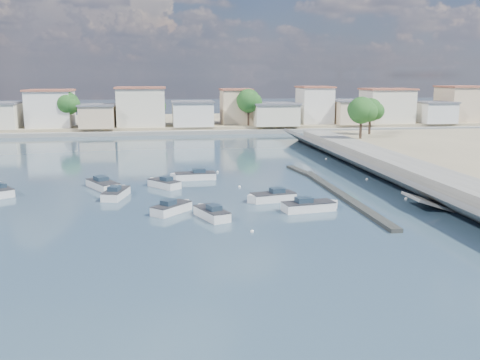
{
  "coord_description": "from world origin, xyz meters",
  "views": [
    {
      "loc": [
        -11.24,
        -41.04,
        12.2
      ],
      "look_at": [
        -3.02,
        13.3,
        1.4
      ],
      "focal_mm": 40.0,
      "sensor_mm": 36.0,
      "label": 1
    }
  ],
  "objects_px": {
    "motorboat_a": "(211,213)",
    "motorboat_d": "(271,197)",
    "motorboat_f": "(163,184)",
    "motorboat_b": "(173,208)",
    "motorboat_g": "(104,185)",
    "motorboat_h": "(311,206)",
    "motorboat_c": "(193,176)",
    "motorboat_e": "(117,194)"
  },
  "relations": [
    {
      "from": "motorboat_b",
      "to": "motorboat_h",
      "type": "bearing_deg",
      "value": -5.44
    },
    {
      "from": "motorboat_d",
      "to": "motorboat_g",
      "type": "bearing_deg",
      "value": 153.32
    },
    {
      "from": "motorboat_f",
      "to": "motorboat_c",
      "type": "bearing_deg",
      "value": 48.5
    },
    {
      "from": "motorboat_d",
      "to": "motorboat_e",
      "type": "relative_size",
      "value": 1.01
    },
    {
      "from": "motorboat_b",
      "to": "motorboat_f",
      "type": "bearing_deg",
      "value": 94.03
    },
    {
      "from": "motorboat_g",
      "to": "motorboat_c",
      "type": "bearing_deg",
      "value": 21.71
    },
    {
      "from": "motorboat_d",
      "to": "motorboat_e",
      "type": "bearing_deg",
      "value": 164.85
    },
    {
      "from": "motorboat_b",
      "to": "motorboat_d",
      "type": "relative_size",
      "value": 0.81
    },
    {
      "from": "motorboat_h",
      "to": "motorboat_c",
      "type": "bearing_deg",
      "value": 120.45
    },
    {
      "from": "motorboat_b",
      "to": "motorboat_c",
      "type": "bearing_deg",
      "value": 79.73
    },
    {
      "from": "motorboat_d",
      "to": "motorboat_f",
      "type": "bearing_deg",
      "value": 141.24
    },
    {
      "from": "motorboat_a",
      "to": "motorboat_e",
      "type": "bearing_deg",
      "value": 132.81
    },
    {
      "from": "motorboat_d",
      "to": "motorboat_f",
      "type": "height_order",
      "value": "same"
    },
    {
      "from": "motorboat_c",
      "to": "motorboat_e",
      "type": "distance_m",
      "value": 11.75
    },
    {
      "from": "motorboat_b",
      "to": "motorboat_f",
      "type": "relative_size",
      "value": 0.98
    },
    {
      "from": "motorboat_e",
      "to": "motorboat_f",
      "type": "xyz_separation_m",
      "value": [
        4.7,
        4.28,
        -0.0
      ]
    },
    {
      "from": "motorboat_a",
      "to": "motorboat_d",
      "type": "bearing_deg",
      "value": 39.31
    },
    {
      "from": "motorboat_d",
      "to": "motorboat_f",
      "type": "xyz_separation_m",
      "value": [
        -10.43,
        8.38,
        0.0
      ]
    },
    {
      "from": "motorboat_d",
      "to": "motorboat_h",
      "type": "bearing_deg",
      "value": -55.12
    },
    {
      "from": "motorboat_b",
      "to": "motorboat_f",
      "type": "height_order",
      "value": "same"
    },
    {
      "from": "motorboat_g",
      "to": "motorboat_d",
      "type": "bearing_deg",
      "value": -26.68
    },
    {
      "from": "motorboat_b",
      "to": "motorboat_e",
      "type": "xyz_separation_m",
      "value": [
        -5.5,
        7.05,
        0.0
      ]
    },
    {
      "from": "motorboat_f",
      "to": "motorboat_g",
      "type": "relative_size",
      "value": 0.75
    },
    {
      "from": "motorboat_f",
      "to": "motorboat_b",
      "type": "bearing_deg",
      "value": -85.97
    },
    {
      "from": "motorboat_c",
      "to": "motorboat_d",
      "type": "xyz_separation_m",
      "value": [
        6.85,
        -12.43,
        -0.0
      ]
    },
    {
      "from": "motorboat_b",
      "to": "motorboat_d",
      "type": "distance_m",
      "value": 10.08
    },
    {
      "from": "motorboat_b",
      "to": "motorboat_h",
      "type": "height_order",
      "value": "same"
    },
    {
      "from": "motorboat_g",
      "to": "motorboat_b",
      "type": "bearing_deg",
      "value": -57.79
    },
    {
      "from": "motorboat_a",
      "to": "motorboat_b",
      "type": "distance_m",
      "value": 3.95
    },
    {
      "from": "motorboat_c",
      "to": "motorboat_g",
      "type": "xyz_separation_m",
      "value": [
        -9.97,
        -3.97,
        0.0
      ]
    },
    {
      "from": "motorboat_g",
      "to": "motorboat_h",
      "type": "height_order",
      "value": "same"
    },
    {
      "from": "motorboat_b",
      "to": "motorboat_g",
      "type": "xyz_separation_m",
      "value": [
        -7.19,
        11.41,
        0.0
      ]
    },
    {
      "from": "motorboat_d",
      "to": "motorboat_a",
      "type": "bearing_deg",
      "value": -140.69
    },
    {
      "from": "motorboat_d",
      "to": "motorboat_g",
      "type": "xyz_separation_m",
      "value": [
        -16.82,
        8.46,
        0.0
      ]
    },
    {
      "from": "motorboat_d",
      "to": "motorboat_f",
      "type": "distance_m",
      "value": 13.38
    },
    {
      "from": "motorboat_g",
      "to": "motorboat_h",
      "type": "relative_size",
      "value": 1.02
    },
    {
      "from": "motorboat_g",
      "to": "motorboat_h",
      "type": "distance_m",
      "value": 23.4
    },
    {
      "from": "motorboat_b",
      "to": "motorboat_a",
      "type": "bearing_deg",
      "value": -36.11
    },
    {
      "from": "motorboat_f",
      "to": "motorboat_h",
      "type": "distance_m",
      "value": 18.29
    },
    {
      "from": "motorboat_c",
      "to": "motorboat_d",
      "type": "bearing_deg",
      "value": -61.13
    },
    {
      "from": "motorboat_b",
      "to": "motorboat_d",
      "type": "xyz_separation_m",
      "value": [
        9.64,
        2.95,
        -0.0
      ]
    },
    {
      "from": "motorboat_f",
      "to": "motorboat_h",
      "type": "height_order",
      "value": "same"
    }
  ]
}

